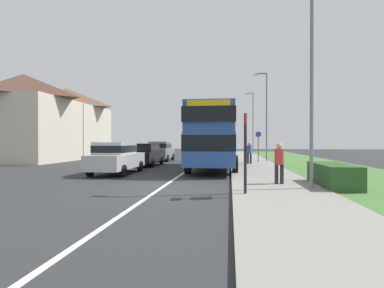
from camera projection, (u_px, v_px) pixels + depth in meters
name	position (u px, v px, depth m)	size (l,w,h in m)	color
ground_plane	(161.00, 188.00, 11.10)	(120.00, 120.00, 0.00)	#2D3033
lane_marking_centre	(190.00, 169.00, 19.04)	(0.14, 60.00, 0.01)	silver
pavement_near_side	(261.00, 172.00, 16.53)	(3.20, 68.00, 0.12)	gray
grass_verge_seaward	(343.00, 173.00, 15.99)	(6.00, 68.00, 0.08)	#477538
roadside_hedge	(333.00, 176.00, 11.08)	(1.10, 3.02, 0.90)	#2D5128
double_decker_bus	(214.00, 135.00, 18.53)	(2.80, 9.69, 3.70)	#284C93
parked_car_silver	(116.00, 157.00, 15.96)	(1.90, 4.50, 1.69)	#B7B7BC
parked_car_black	(145.00, 153.00, 21.38)	(1.99, 4.36, 1.59)	black
parked_car_grey	(160.00, 150.00, 26.58)	(1.94, 4.03, 1.72)	slate
pedestrian_at_stop	(279.00, 161.00, 11.42)	(0.34, 0.34, 1.67)	#23232D
pedestrian_walking_away	(249.00, 152.00, 21.80)	(0.34, 0.34, 1.67)	#23232D
bus_stop_sign	(245.00, 147.00, 9.29)	(0.09, 0.52, 2.60)	black
cycle_route_sign	(258.00, 145.00, 23.70)	(0.44, 0.08, 2.52)	slate
street_lamp_near	(308.00, 73.00, 10.27)	(1.14, 0.20, 7.05)	slate
street_lamp_mid	(265.00, 111.00, 24.93)	(1.14, 0.20, 7.42)	slate
street_lamp_far	(252.00, 120.00, 39.96)	(1.14, 0.20, 8.20)	slate
house_terrace_far_side	(47.00, 121.00, 28.97)	(7.31, 13.52, 7.48)	beige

